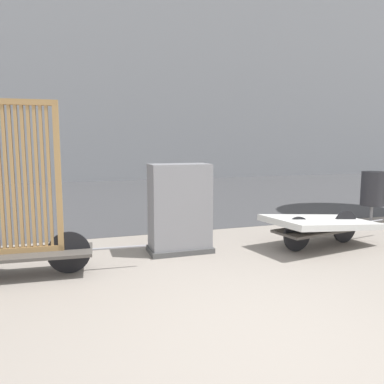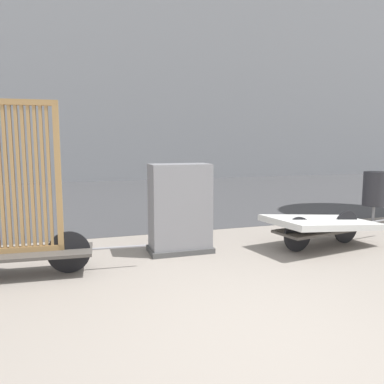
# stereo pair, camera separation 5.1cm
# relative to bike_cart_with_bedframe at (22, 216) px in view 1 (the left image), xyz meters

# --- Properties ---
(ground_plane) EXTENTS (60.00, 60.00, 0.00)m
(ground_plane) POSITION_rel_bike_cart_with_bedframe_xyz_m (2.20, -2.28, -0.78)
(ground_plane) COLOR gray
(road_strip) EXTENTS (56.00, 10.37, 0.01)m
(road_strip) POSITION_rel_bike_cart_with_bedframe_xyz_m (2.20, 6.86, -0.77)
(road_strip) COLOR #424244
(road_strip) RESTS_ON ground_plane
(building_facade) EXTENTS (48.00, 4.00, 11.63)m
(building_facade) POSITION_rel_bike_cart_with_bedframe_xyz_m (2.20, 14.05, 5.04)
(building_facade) COLOR gray
(building_facade) RESTS_ON ground_plane
(bike_cart_with_bedframe) EXTENTS (2.37, 0.69, 2.18)m
(bike_cart_with_bedframe) POSITION_rel_bike_cart_with_bedframe_xyz_m (0.00, 0.00, 0.00)
(bike_cart_with_bedframe) COLOR #4C4742
(bike_cart_with_bedframe) RESTS_ON ground_plane
(bike_cart_with_mattress) EXTENTS (2.52, 1.29, 0.54)m
(bike_cart_with_mattress) POSITION_rel_bike_cart_with_bedframe_xyz_m (4.41, 0.00, -0.40)
(bike_cart_with_mattress) COLOR #4C4742
(bike_cart_with_mattress) RESTS_ON ground_plane
(utility_cabinet) EXTENTS (0.96, 0.54, 1.35)m
(utility_cabinet) POSITION_rel_bike_cart_with_bedframe_xyz_m (2.15, 0.44, -0.14)
(utility_cabinet) COLOR #4C4C4C
(utility_cabinet) RESTS_ON ground_plane
(trash_bin) EXTENTS (0.47, 0.47, 1.07)m
(trash_bin) POSITION_rel_bike_cart_with_bedframe_xyz_m (6.67, 1.32, -0.07)
(trash_bin) COLOR gray
(trash_bin) RESTS_ON ground_plane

